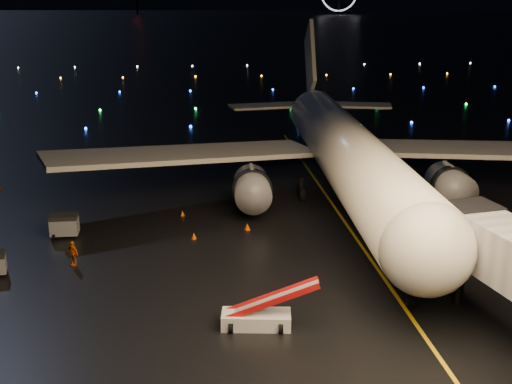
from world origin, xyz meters
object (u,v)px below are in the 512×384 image
(belt_loader, at_px, (256,304))
(baggage_cart_1, at_px, (64,225))
(airliner, at_px, (342,114))
(crew_c, at_px, (73,253))

(belt_loader, relative_size, baggage_cart_1, 2.74)
(belt_loader, xyz_separation_m, baggage_cart_1, (-13.70, 16.15, -0.51))
(airliner, relative_size, baggage_cart_1, 25.96)
(baggage_cart_1, bearing_deg, belt_loader, -50.95)
(crew_c, distance_m, baggage_cart_1, 6.21)
(belt_loader, bearing_deg, airliner, 74.32)
(belt_loader, height_order, baggage_cart_1, belt_loader)
(airliner, distance_m, baggage_cart_1, 26.98)
(belt_loader, distance_m, crew_c, 15.76)
(airliner, bearing_deg, belt_loader, -110.21)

